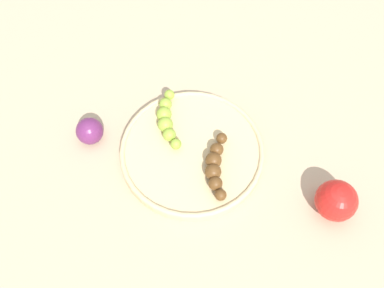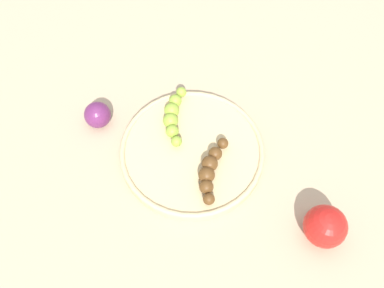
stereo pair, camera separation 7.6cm
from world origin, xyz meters
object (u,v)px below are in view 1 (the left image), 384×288
at_px(banana_green, 167,119).
at_px(plum_purple, 90,131).
at_px(banana_overripe, 216,166).
at_px(apple_red, 336,201).
at_px(fruit_bowl, 192,151).

height_order(banana_green, plum_purple, plum_purple).
relative_size(banana_overripe, plum_purple, 2.41).
xyz_separation_m(banana_overripe, plum_purple, (-0.14, -0.21, -0.01)).
bearing_deg(banana_green, apple_red, 142.50).
bearing_deg(banana_overripe, banana_green, -44.77).
bearing_deg(plum_purple, banana_overripe, 56.41).
xyz_separation_m(banana_overripe, apple_red, (0.12, 0.18, 0.00)).
distance_m(fruit_bowl, banana_green, 0.08).
bearing_deg(fruit_bowl, banana_overripe, 28.99).
height_order(banana_overripe, apple_red, apple_red).
xyz_separation_m(fruit_bowl, banana_overripe, (0.05, 0.03, 0.02)).
relative_size(fruit_bowl, banana_green, 2.02).
xyz_separation_m(banana_green, apple_red, (0.24, 0.24, 0.00)).
bearing_deg(fruit_bowl, banana_green, -155.35).
xyz_separation_m(apple_red, plum_purple, (-0.26, -0.39, -0.01)).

